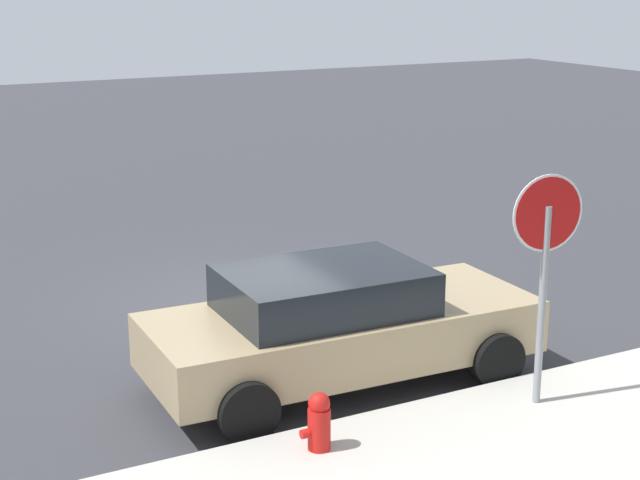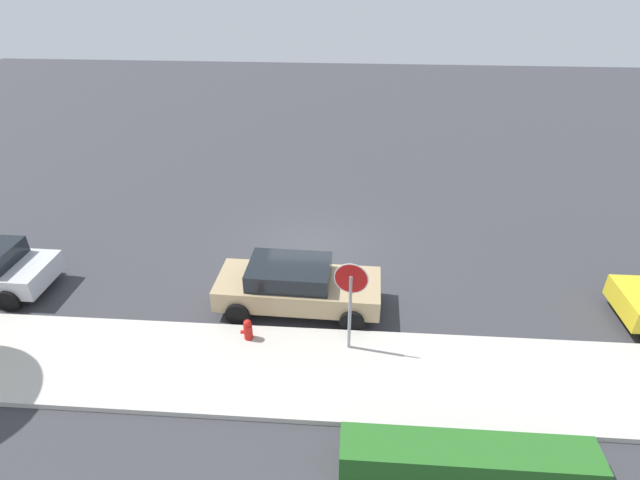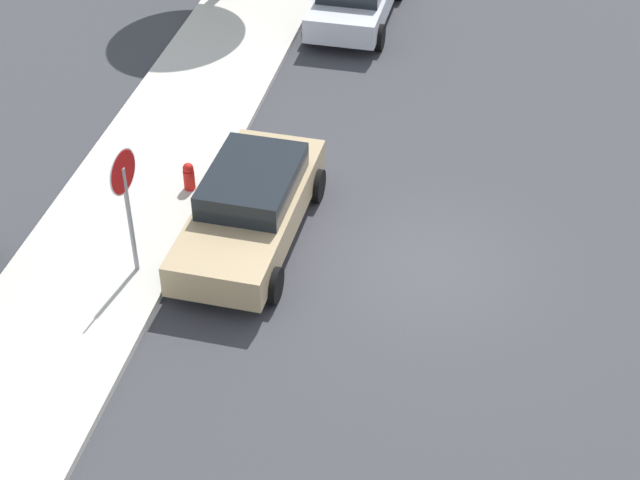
{
  "view_description": "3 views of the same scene",
  "coord_description": "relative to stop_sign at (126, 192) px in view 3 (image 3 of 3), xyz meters",
  "views": [
    {
      "loc": [
        5.11,
        12.14,
        4.51
      ],
      "look_at": [
        -0.45,
        1.61,
        1.25
      ],
      "focal_mm": 55.0,
      "sensor_mm": 36.0,
      "label": 1
    },
    {
      "loc": [
        -1.29,
        14.05,
        8.66
      ],
      "look_at": [
        -0.35,
        0.92,
        0.85
      ],
      "focal_mm": 28.0,
      "sensor_mm": 36.0,
      "label": 2
    },
    {
      "loc": [
        -13.43,
        -1.09,
        11.15
      ],
      "look_at": [
        -1.44,
        1.53,
        1.42
      ],
      "focal_mm": 55.0,
      "sensor_mm": 36.0,
      "label": 3
    }
  ],
  "objects": [
    {
      "name": "sidewalk_curb",
      "position": [
        1.34,
        0.83,
        -1.71
      ],
      "size": [
        32.0,
        2.89,
        0.14
      ],
      "primitive_type": "cube",
      "color": "beige",
      "rests_on": "ground_plane"
    },
    {
      "name": "stop_sign",
      "position": [
        0.0,
        0.0,
        0.0
      ],
      "size": [
        0.79,
        0.13,
        2.58
      ],
      "color": "gray",
      "rests_on": "ground_plane"
    },
    {
      "name": "ground_plane",
      "position": [
        1.34,
        -4.82,
        -1.78
      ],
      "size": [
        60.0,
        60.0,
        0.0
      ],
      "primitive_type": "plane",
      "color": "#38383D"
    },
    {
      "name": "parked_car_tan",
      "position": [
        1.47,
        -1.67,
        -1.06
      ],
      "size": [
        4.46,
        2.04,
        1.38
      ],
      "color": "tan",
      "rests_on": "ground_plane"
    },
    {
      "name": "fire_hydrant",
      "position": [
        2.51,
        -0.14,
        -1.42
      ],
      "size": [
        0.3,
        0.22,
        0.72
      ],
      "color": "red",
      "rests_on": "ground_plane"
    }
  ]
}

